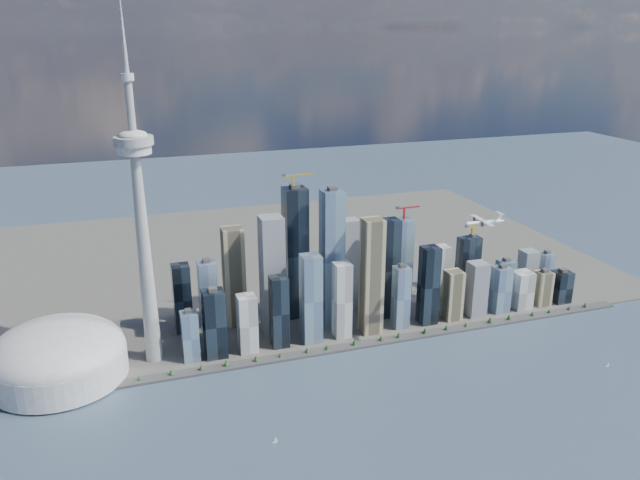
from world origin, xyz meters
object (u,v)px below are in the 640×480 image
object	(u,v)px
needle_tower	(141,220)
airplane	(484,222)
dome_stadium	(58,355)
sailboat_west	(275,440)
sailboat_east	(608,365)

from	to	relation	value
needle_tower	airplane	bearing A→B (deg)	-14.71
needle_tower	dome_stadium	world-z (taller)	needle_tower
dome_stadium	sailboat_west	world-z (taller)	dome_stadium
dome_stadium	needle_tower	bearing A→B (deg)	4.09
needle_tower	dome_stadium	size ratio (longest dim) A/B	2.75
dome_stadium	sailboat_east	bearing A→B (deg)	-16.06
dome_stadium	sailboat_west	xyz separation A→B (m)	(271.60, -254.55, -36.26)
dome_stadium	airplane	distance (m)	680.77
needle_tower	airplane	world-z (taller)	needle_tower
airplane	sailboat_west	xyz separation A→B (m)	(-372.45, -132.24, -219.82)
needle_tower	sailboat_west	xyz separation A→B (m)	(131.60, -264.55, -232.66)
sailboat_west	needle_tower	bearing A→B (deg)	113.07
needle_tower	dome_stadium	bearing A→B (deg)	-175.91
needle_tower	airplane	xyz separation A→B (m)	(504.04, -132.31, -12.83)
needle_tower	sailboat_west	distance (m)	376.08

